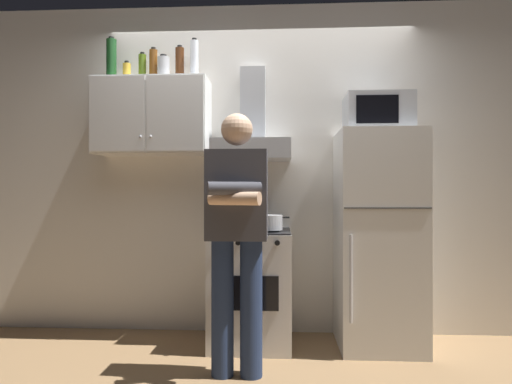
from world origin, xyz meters
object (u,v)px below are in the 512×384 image
(bottle_canister_steel, at_px, (164,68))
(refrigerator, at_px, (378,239))
(person_standing, at_px, (237,232))
(bottle_beer_brown, at_px, (153,65))
(upper_cabinet, at_px, (152,117))
(range_hood, at_px, (252,135))
(bottle_olive_oil, at_px, (142,67))
(bottle_rum_dark, at_px, (180,64))
(bottle_wine_green, at_px, (111,59))
(microwave, at_px, (377,114))
(stove_oven, at_px, (251,287))
(bottle_vodka_clear, at_px, (194,60))
(cooking_pot, at_px, (268,222))
(bottle_spice_jar, at_px, (127,71))

(bottle_canister_steel, bearing_deg, refrigerator, -3.68)
(person_standing, xyz_separation_m, bottle_beer_brown, (-0.75, 0.75, 1.27))
(upper_cabinet, height_order, range_hood, range_hood)
(refrigerator, bearing_deg, bottle_olive_oil, 175.08)
(bottle_rum_dark, distance_m, bottle_wine_green, 0.55)
(person_standing, bearing_deg, bottle_rum_dark, 125.09)
(person_standing, xyz_separation_m, bottle_wine_green, (-1.08, 0.73, 1.31))
(bottle_beer_brown, bearing_deg, bottle_wine_green, -176.29)
(bottle_rum_dark, xyz_separation_m, bottle_wine_green, (-0.55, -0.04, 0.03))
(microwave, relative_size, bottle_rum_dark, 1.72)
(bottle_olive_oil, bearing_deg, stove_oven, -10.12)
(refrigerator, xyz_separation_m, bottle_vodka_clear, (-1.42, 0.15, 1.41))
(person_standing, distance_m, bottle_beer_brown, 1.66)
(stove_oven, distance_m, cooking_pot, 0.53)
(upper_cabinet, bearing_deg, bottle_olive_oil, 159.85)
(cooking_pot, height_order, bottle_rum_dark, bottle_rum_dark)
(bottle_rum_dark, xyz_separation_m, bottle_canister_steel, (-0.12, -0.05, -0.04))
(microwave, distance_m, bottle_olive_oil, 1.89)
(bottle_rum_dark, bearing_deg, bottle_beer_brown, -175.57)
(stove_oven, relative_size, bottle_wine_green, 2.54)
(bottle_spice_jar, bearing_deg, upper_cabinet, 5.76)
(cooking_pot, relative_size, bottle_olive_oil, 1.37)
(bottle_spice_jar, bearing_deg, bottle_olive_oil, 26.52)
(upper_cabinet, distance_m, refrigerator, 2.00)
(refrigerator, relative_size, person_standing, 0.98)
(upper_cabinet, height_order, cooking_pot, upper_cabinet)
(bottle_canister_steel, bearing_deg, upper_cabinet, 169.04)
(refrigerator, bearing_deg, bottle_rum_dark, 174.09)
(stove_oven, bearing_deg, cooking_pot, -42.49)
(bottle_spice_jar, distance_m, bottle_wine_green, 0.17)
(person_standing, relative_size, bottle_rum_dark, 5.89)
(cooking_pot, relative_size, bottle_spice_jar, 2.18)
(person_standing, bearing_deg, bottle_beer_brown, 134.96)
(bottle_rum_dark, height_order, bottle_spice_jar, bottle_rum_dark)
(upper_cabinet, bearing_deg, bottle_vodka_clear, 4.30)
(microwave, relative_size, bottle_canister_steel, 2.53)
(person_standing, xyz_separation_m, bottle_rum_dark, (-0.54, 0.77, 1.28))
(refrigerator, bearing_deg, stove_oven, -179.96)
(stove_oven, bearing_deg, refrigerator, 0.04)
(upper_cabinet, xyz_separation_m, bottle_beer_brown, (0.00, 0.02, 0.42))
(bottle_wine_green, bearing_deg, person_standing, -33.88)
(person_standing, xyz_separation_m, bottle_spice_jar, (-0.95, 0.71, 1.21))
(cooking_pot, distance_m, bottle_olive_oil, 1.62)
(upper_cabinet, relative_size, bottle_vodka_clear, 2.72)
(refrigerator, bearing_deg, bottle_canister_steel, 176.32)
(microwave, relative_size, cooking_pot, 1.53)
(cooking_pot, xyz_separation_m, bottle_wine_green, (-1.26, 0.24, 1.29))
(upper_cabinet, height_order, stove_oven, upper_cabinet)
(bottle_spice_jar, bearing_deg, microwave, -2.52)
(refrigerator, relative_size, bottle_olive_oil, 6.98)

